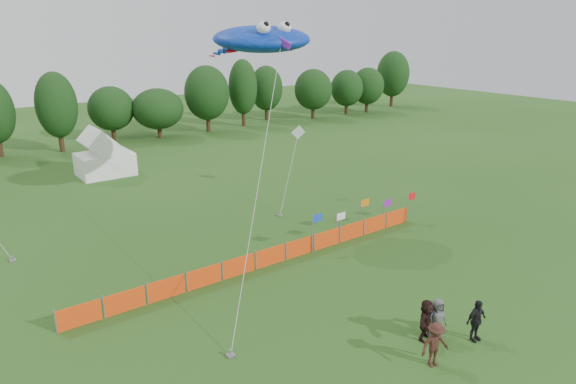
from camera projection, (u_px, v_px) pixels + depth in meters
ground at (379, 355)px, 20.19m from camera, size 160.00×160.00×0.00m
treeline at (81, 108)px, 54.15m from camera, size 104.57×8.78×8.36m
tent_right at (104, 157)px, 44.31m from camera, size 4.51×3.61×3.18m
barrier_fence at (270, 256)px, 27.70m from camera, size 21.90×0.06×1.00m
flag_row at (363, 214)px, 31.39m from camera, size 8.73×0.36×2.27m
spectator_c at (435, 345)px, 19.30m from camera, size 1.32×0.97×1.83m
spectator_d at (476, 320)px, 20.90m from camera, size 1.11×0.56×1.82m
spectator_e at (437, 319)px, 21.04m from camera, size 1.00×0.80×1.79m
spectator_f at (426, 320)px, 20.96m from camera, size 1.75×1.03×1.80m
stingray_kite at (259, 39)px, 31.14m from camera, size 13.25×19.62×12.69m
small_kite_white at (293, 155)px, 37.80m from camera, size 5.12×4.00×5.26m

